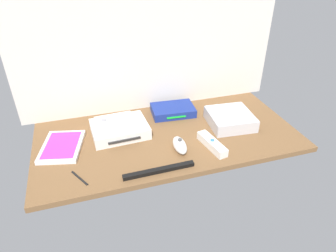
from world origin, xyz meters
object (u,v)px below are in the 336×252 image
mini_computer (230,118)px  stylus_pen (80,178)px  game_case (62,146)px  remote_classic_pad (115,121)px  network_router (173,110)px  remote_wand (212,144)px  sensor_bar (159,170)px  game_console (120,129)px  remote_nunchuk (180,145)px

mini_computer → stylus_pen: size_ratio=2.04×
game_case → stylus_pen: (5.11, -18.59, -0.41)cm
game_case → stylus_pen: bearing=-61.1°
remote_classic_pad → network_router: bearing=13.1°
remote_wand → remote_classic_pad: remote_classic_pad is taller
mini_computer → sensor_bar: mini_computer is taller
remote_wand → stylus_pen: size_ratio=1.69×
game_console → mini_computer: 44.40cm
mini_computer → network_router: size_ratio=0.97×
remote_wand → remote_classic_pad: size_ratio=1.02×
network_router → stylus_pen: network_router is taller
sensor_bar → stylus_pen: 25.39cm
game_console → remote_classic_pad: size_ratio=1.47×
remote_wand → remote_nunchuk: remote_nunchuk is taller
game_console → remote_nunchuk: remote_nunchuk is taller
remote_classic_pad → sensor_bar: 29.68cm
remote_wand → remote_classic_pad: 37.95cm
game_case → remote_classic_pad: 21.20cm
game_case → remote_wand: size_ratio=1.42×
game_case → remote_nunchuk: (40.46, -13.53, 1.28)cm
remote_classic_pad → stylus_pen: size_ratio=1.65×
game_console → network_router: size_ratio=1.16×
mini_computer → game_case: 65.80cm
remote_classic_pad → sensor_bar: bearing=-73.6°
game_case → remote_classic_pad: size_ratio=1.46×
remote_wand → sensor_bar: size_ratio=0.63×
remote_classic_pad → stylus_pen: (-15.07, -23.10, -5.06)cm
remote_wand → game_case: bearing=153.2°
remote_nunchuk → sensor_bar: (-10.36, -9.53, -1.34)cm
game_console → remote_nunchuk: 25.10cm
remote_nunchuk → stylus_pen: (-35.35, -5.06, -1.69)cm
remote_nunchuk → sensor_bar: remote_nunchuk is taller
remote_nunchuk → stylus_pen: 35.75cm
remote_wand → sensor_bar: 23.29cm
network_router → sensor_bar: 38.79cm
mini_computer → network_router: 24.46cm
remote_wand → stylus_pen: 47.14cm
remote_classic_pad → sensor_bar: size_ratio=0.62×
mini_computer → network_router: bearing=142.9°
game_console → stylus_pen: size_ratio=2.42×
remote_classic_pad → remote_wand: bearing=-35.5°
mini_computer → remote_nunchuk: 27.56cm
game_console → remote_wand: (30.46, -18.71, -0.69)cm
game_console → game_case: bearing=-174.7°
sensor_bar → stylus_pen: bearing=169.0°
remote_nunchuk → stylus_pen: size_ratio=1.13×
remote_classic_pad → game_case: bearing=-170.8°
mini_computer → game_case: mini_computer is taller
remote_classic_pad → sensor_bar: (9.92, -27.58, -4.71)cm
game_case → remote_nunchuk: 42.69cm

